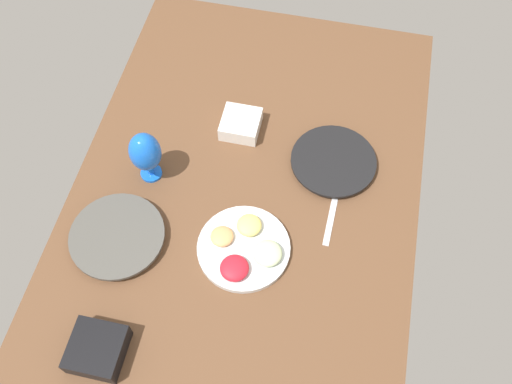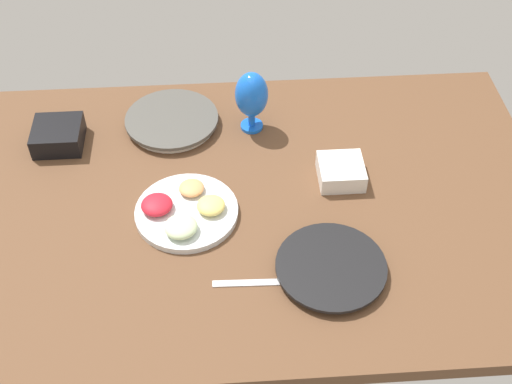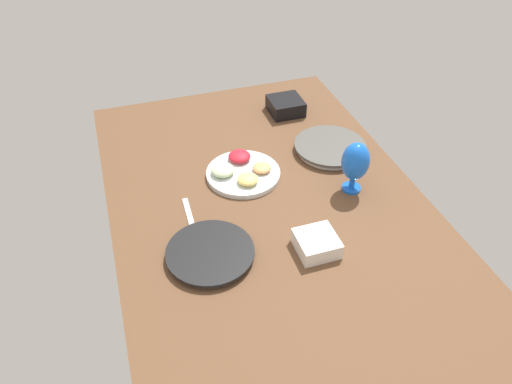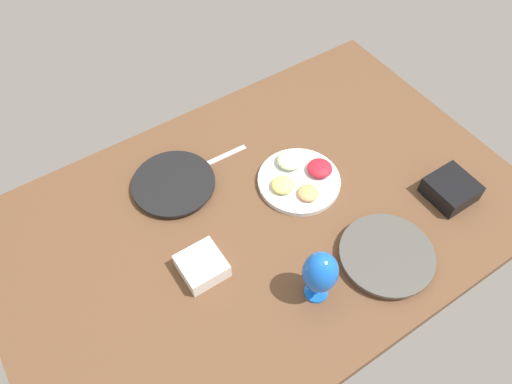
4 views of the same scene
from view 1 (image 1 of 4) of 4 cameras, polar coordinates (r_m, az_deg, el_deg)
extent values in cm
cube|color=brown|center=(171.39, -1.24, -0.87)|extent=(160.00, 104.00, 4.00)
cylinder|color=#4C4C51|center=(176.82, 7.80, 2.94)|extent=(24.39, 24.39, 1.55)
cylinder|color=black|center=(175.80, 7.85, 3.17)|extent=(26.52, 26.52, 0.93)
cylinder|color=silver|center=(167.08, -13.79, -4.53)|extent=(25.14, 25.14, 1.81)
cylinder|color=#4E4C47|center=(165.81, -13.89, -4.31)|extent=(27.33, 27.33, 1.09)
cylinder|color=silver|center=(160.95, -1.26, -5.70)|extent=(26.57, 26.57, 1.80)
ellipsoid|color=red|center=(156.00, -2.19, -7.69)|extent=(8.09, 8.09, 2.97)
ellipsoid|color=beige|center=(157.56, 1.18, -6.21)|extent=(8.25, 8.25, 3.20)
ellipsoid|color=#F9E072|center=(161.54, -0.69, -3.38)|extent=(7.22, 7.22, 2.80)
ellipsoid|color=#F2A566|center=(160.54, -3.46, -4.50)|extent=(6.63, 6.63, 2.26)
cylinder|color=blue|center=(176.44, -10.54, 1.90)|extent=(6.58, 6.58, 1.00)
cylinder|color=blue|center=(174.37, -10.67, 2.33)|extent=(2.00, 2.00, 3.99)
ellipsoid|color=blue|center=(167.03, -11.16, 3.99)|extent=(9.46, 9.46, 13.95)
cube|color=white|center=(181.61, -1.55, 6.88)|extent=(12.04, 12.04, 5.23)
cube|color=#F9E072|center=(180.28, -1.56, 7.20)|extent=(9.87, 9.87, 1.67)
cube|color=black|center=(154.37, -15.77, -15.07)|extent=(13.61, 13.61, 6.17)
cube|color=tan|center=(152.53, -15.95, -14.86)|extent=(11.16, 11.16, 1.97)
cube|color=silver|center=(167.27, 7.59, -2.66)|extent=(18.05, 2.35, 0.60)
camera|label=2|loc=(1.25, 68.29, 16.19)|focal=46.44mm
camera|label=3|loc=(2.03, 25.94, 45.22)|focal=34.41mm
camera|label=4|loc=(1.60, -33.63, 45.97)|focal=34.57mm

